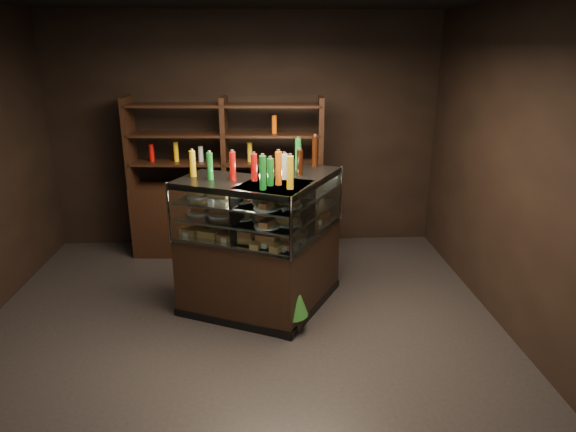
% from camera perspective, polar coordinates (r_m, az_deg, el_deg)
% --- Properties ---
extents(ground, '(5.00, 5.00, 0.00)m').
position_cam_1_polar(ground, '(4.93, -5.17, -13.17)').
color(ground, black).
rests_on(ground, ground).
extents(room_shell, '(5.02, 5.02, 3.01)m').
position_cam_1_polar(room_shell, '(4.25, -5.93, 9.74)').
color(room_shell, black).
rests_on(room_shell, ground).
extents(display_case, '(1.75, 1.42, 1.38)m').
position_cam_1_polar(display_case, '(5.16, -2.33, -5.71)').
color(display_case, black).
rests_on(display_case, ground).
extents(food_display, '(1.40, 1.11, 0.43)m').
position_cam_1_polar(food_display, '(4.95, -2.40, 0.54)').
color(food_display, '#DC874F').
rests_on(food_display, display_case).
extents(bottles_top, '(1.23, 0.97, 0.30)m').
position_cam_1_polar(bottles_top, '(4.83, -2.49, 5.75)').
color(bottles_top, black).
rests_on(bottles_top, display_case).
extents(potted_conifer, '(0.32, 0.32, 0.69)m').
position_cam_1_polar(potted_conifer, '(4.83, 0.37, -8.44)').
color(potted_conifer, black).
rests_on(potted_conifer, ground).
extents(back_shelving, '(2.41, 0.58, 2.00)m').
position_cam_1_polar(back_shelving, '(6.56, -6.75, 0.84)').
color(back_shelving, black).
rests_on(back_shelving, ground).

